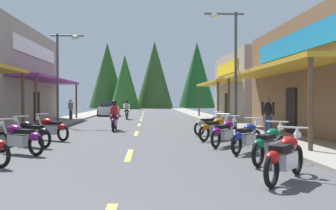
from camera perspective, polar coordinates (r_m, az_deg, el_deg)
ground at (r=27.49m, az=-4.20°, el=-2.61°), size 9.01×79.77×0.10m
sidewalk_left at (r=28.17m, az=-15.83°, el=-2.33°), size 2.34×79.77×0.12m
sidewalk_right at (r=27.95m, az=7.52°, el=-2.33°), size 2.34×79.77×0.12m
centerline_dashes at (r=31.69m, az=-4.05°, el=-2.05°), size 0.16×55.79×0.01m
storefront_right_far at (r=31.44m, az=16.06°, el=2.64°), size 9.86×10.78×5.22m
streetlamp_left at (r=23.74m, az=-15.65°, el=5.80°), size 1.98×0.30×5.57m
streetlamp_right at (r=19.10m, az=9.36°, el=7.68°), size 1.98×0.30×5.94m
motorcycle_parked_right_0 at (r=7.78m, az=17.26°, el=-7.41°), size 1.42×1.73×1.04m
motorcycle_parked_right_1 at (r=9.83m, az=15.09°, el=-5.68°), size 1.42×1.73×1.04m
motorcycle_parked_right_2 at (r=11.65m, az=11.82°, el=-4.66°), size 1.40×1.74×1.04m
motorcycle_parked_right_3 at (r=13.12m, az=8.64°, el=-4.03°), size 1.36×1.78×1.04m
motorcycle_parked_right_4 at (r=14.94m, az=7.16°, el=-3.44°), size 1.60×1.56×1.04m
motorcycle_parked_right_5 at (r=17.16m, az=6.48°, el=-2.88°), size 1.78×1.36×1.04m
motorcycle_parked_left_1 at (r=11.85m, az=-21.58°, el=-4.60°), size 1.83×1.28×1.04m
motorcycle_parked_left_2 at (r=13.55m, az=-20.07°, el=-3.92°), size 1.77×1.37×1.04m
motorcycle_parked_left_3 at (r=15.46m, az=-17.33°, el=-3.33°), size 1.76×1.39×1.04m
rider_cruising_lead at (r=19.48m, az=-8.12°, el=-1.96°), size 0.60×2.14×1.57m
rider_cruising_trailing at (r=30.51m, az=-6.27°, el=-0.95°), size 0.61×2.14×1.57m
pedestrian_by_shop at (r=17.17m, az=14.89°, el=-1.17°), size 0.57×0.27×1.73m
pedestrian_browsing at (r=29.03m, az=-14.49°, el=-0.50°), size 0.44×0.44×1.63m
parked_car_curbside at (r=37.54m, az=-8.96°, el=-0.58°), size 2.30×4.41×1.40m
treeline_backdrop at (r=70.68m, az=-2.56°, el=4.43°), size 23.97×11.65×12.66m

